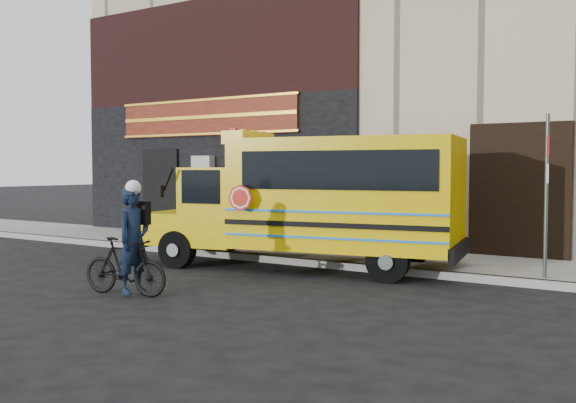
# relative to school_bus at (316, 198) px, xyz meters

# --- Properties ---
(ground) EXTENTS (120.00, 120.00, 0.00)m
(ground) POSITION_rel_school_bus_xyz_m (-0.62, -2.29, -1.51)
(ground) COLOR black
(ground) RESTS_ON ground
(curb) EXTENTS (40.00, 0.20, 0.15)m
(curb) POSITION_rel_school_bus_xyz_m (-0.62, 0.31, -1.43)
(curb) COLOR gray
(curb) RESTS_ON ground
(sidewalk) EXTENTS (40.00, 3.00, 0.15)m
(sidewalk) POSITION_rel_school_bus_xyz_m (-0.62, 1.81, -1.43)
(sidewalk) COLOR slate
(sidewalk) RESTS_ON ground
(building) EXTENTS (20.00, 10.70, 12.00)m
(building) POSITION_rel_school_bus_xyz_m (-0.66, 8.17, 4.62)
(building) COLOR tan
(building) RESTS_ON sidewalk
(school_bus) EXTENTS (7.16, 3.28, 2.92)m
(school_bus) POSITION_rel_school_bus_xyz_m (0.00, 0.00, 0.00)
(school_bus) COLOR black
(school_bus) RESTS_ON ground
(sign_pole) EXTENTS (0.10, 0.27, 3.11)m
(sign_pole) POSITION_rel_school_bus_xyz_m (4.46, 0.54, 0.21)
(sign_pole) COLOR #424A43
(sign_pole) RESTS_ON ground
(bicycle) EXTENTS (1.68, 0.73, 0.98)m
(bicycle) POSITION_rel_school_bus_xyz_m (-1.32, -4.12, -1.02)
(bicycle) COLOR black
(bicycle) RESTS_ON ground
(cyclist) EXTENTS (0.43, 0.65, 1.78)m
(cyclist) POSITION_rel_school_bus_xyz_m (-1.18, -4.05, -0.62)
(cyclist) COLOR black
(cyclist) RESTS_ON ground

